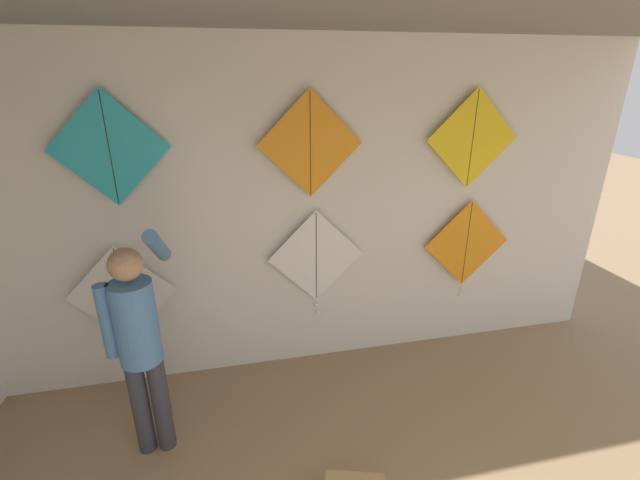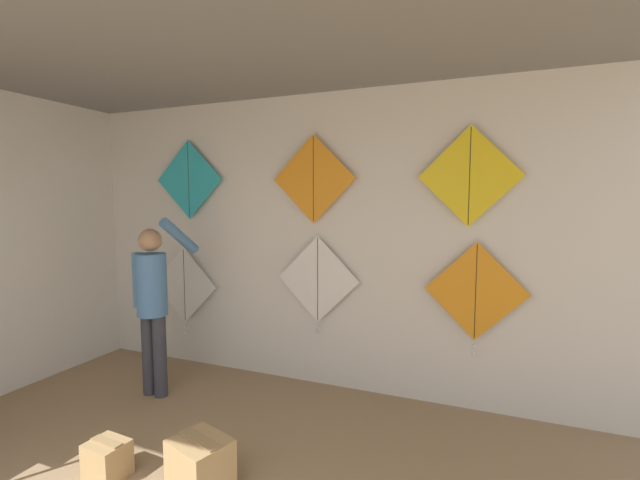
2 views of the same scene
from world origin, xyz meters
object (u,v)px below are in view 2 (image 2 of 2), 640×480
object	(u,v)px
kite_0	(185,287)
cardboard_box_spare	(107,459)
kite_1	(318,281)
shopkeeper	(153,296)
cardboard_box	(200,463)
kite_3	(189,180)
kite_4	(313,179)
kite_5	(470,176)
kite_2	(476,293)

from	to	relation	value
kite_0	cardboard_box_spare	bearing A→B (deg)	-65.18
cardboard_box_spare	kite_1	size ratio (longest dim) A/B	0.27
shopkeeper	cardboard_box_spare	world-z (taller)	shopkeeper
shopkeeper	kite_1	xyz separation A→B (m)	(1.33, 0.73, 0.11)
cardboard_box	kite_3	size ratio (longest dim) A/B	0.51
kite_4	kite_5	world-z (taller)	kite_4
shopkeeper	kite_0	distance (m)	0.78
kite_1	kite_5	distance (m)	1.65
shopkeeper	cardboard_box	size ratio (longest dim) A/B	3.91
kite_1	kite_2	bearing A→B (deg)	0.00
kite_0	kite_5	size ratio (longest dim) A/B	1.17
kite_3	kite_1	bearing A→B (deg)	-0.01
kite_5	kite_3	bearing A→B (deg)	180.00
kite_1	kite_3	xyz separation A→B (m)	(-1.48, 0.00, 0.98)
cardboard_box	kite_2	world-z (taller)	kite_2
kite_4	cardboard_box_spare	bearing A→B (deg)	-111.57
kite_3	kite_4	bearing A→B (deg)	0.00
kite_0	kite_5	bearing A→B (deg)	0.01
kite_1	kite_2	world-z (taller)	kite_1
kite_2	kite_5	world-z (taller)	kite_5
cardboard_box	kite_1	size ratio (longest dim) A/B	0.44
cardboard_box	kite_3	xyz separation A→B (m)	(-1.36, 1.64, 1.86)
kite_2	kite_4	world-z (taller)	kite_4
kite_0	kite_1	xyz separation A→B (m)	(1.58, 0.00, 0.18)
cardboard_box_spare	cardboard_box	bearing A→B (deg)	13.27
kite_1	kite_3	world-z (taller)	kite_3
kite_2	kite_3	xyz separation A→B (m)	(-2.90, 0.00, 0.99)
kite_0	kite_2	world-z (taller)	kite_2
kite_3	kite_5	xyz separation A→B (m)	(2.82, 0.00, -0.02)
kite_0	kite_5	world-z (taller)	kite_5
kite_5	kite_2	bearing A→B (deg)	-0.24
kite_0	kite_2	bearing A→B (deg)	0.00
shopkeeper	kite_4	size ratio (longest dim) A/B	1.99
cardboard_box	kite_1	bearing A→B (deg)	85.66
kite_2	kite_4	xyz separation A→B (m)	(-1.46, 0.00, 0.97)
cardboard_box_spare	kite_5	distance (m)	3.33
shopkeeper	kite_5	distance (m)	2.97
shopkeeper	cardboard_box_spare	xyz separation A→B (m)	(0.58, -1.06, -0.81)
kite_3	kite_2	bearing A→B (deg)	-0.01
kite_0	kite_2	xyz separation A→B (m)	(3.00, 0.00, 0.17)
kite_4	kite_0	bearing A→B (deg)	-179.99
cardboard_box	kite_3	world-z (taller)	kite_3
kite_2	cardboard_box_spare	bearing A→B (deg)	-140.46
kite_3	shopkeeper	bearing A→B (deg)	-78.12
kite_0	kite_3	distance (m)	1.16
shopkeeper	kite_4	world-z (taller)	kite_4
kite_0	kite_2	size ratio (longest dim) A/B	1.00
kite_2	kite_3	distance (m)	3.06
kite_2	kite_5	distance (m)	0.97
cardboard_box	kite_2	size ratio (longest dim) A/B	0.44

